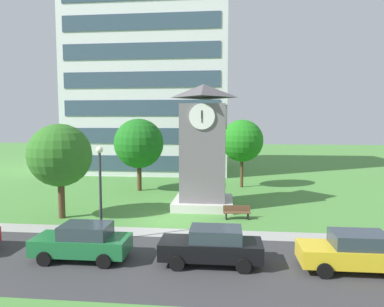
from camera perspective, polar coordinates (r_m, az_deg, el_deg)
The scene contains 13 objects.
ground_plane at distance 22.99m, azimuth -3.78°, elevation -10.98°, with size 160.00×160.00×0.00m, color #4C893D.
street_asphalt at distance 16.80m, azimuth -7.76°, elevation -17.22°, with size 120.00×7.20×0.01m, color #38383A.
kerb_strip at distance 20.85m, azimuth -4.85°, elevation -12.70°, with size 120.00×1.60×0.01m, color #9E9E99.
office_building at distance 47.87m, azimuth -6.36°, elevation 12.83°, with size 19.77×13.81×25.60m.
clock_tower at distance 26.12m, azimuth 1.90°, elevation 0.02°, with size 4.40×4.40×9.16m.
park_bench at distance 23.58m, azimuth 7.34°, elevation -9.44°, with size 1.84×0.66×0.88m.
street_lamp at distance 19.16m, azimuth -14.73°, elevation -4.51°, with size 0.36×0.36×5.11m.
tree_streetside at distance 32.70m, azimuth -8.65°, elevation 1.61°, with size 4.58×4.58×6.70m.
tree_near_tower at distance 24.60m, azimuth -20.70°, elevation -0.29°, with size 4.14×4.14×6.29m.
tree_by_building at distance 34.37m, azimuth 8.17°, elevation 2.05°, with size 4.11×4.11×6.62m.
parked_car_green at distance 17.48m, azimuth -17.38°, elevation -13.52°, with size 4.40×1.99×1.69m.
parked_car_black at distance 16.23m, azimuth 3.27°, elevation -14.77°, with size 4.58×1.90×1.69m.
parked_car_yellow at distance 17.03m, azimuth 24.98°, elevation -14.28°, with size 4.56×1.97×1.69m.
Camera 1 is at (3.72, -21.77, 6.39)m, focal length 32.73 mm.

